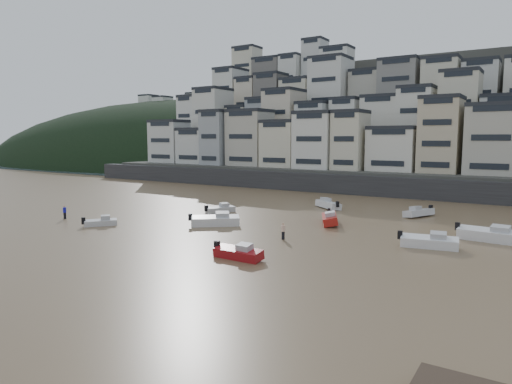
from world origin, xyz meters
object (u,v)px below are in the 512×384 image
Objects in this scene: boat_d at (429,240)px; boat_e at (330,217)px; boat_j at (101,221)px; person_pink at (283,231)px; boat_h at (328,203)px; boat_i at (419,211)px; boat_a at (238,251)px; boat_c at (215,219)px; boat_g at (490,233)px; boat_f at (220,208)px; person_blue at (65,212)px.

boat_d is 0.98× the size of boat_e.
person_pink is (21.64, 5.15, 0.32)m from boat_j.
boat_h is 0.97× the size of boat_e.
boat_i is 1.05× the size of boat_a.
boat_a is at bearing -84.25° from boat_c.
boat_c is at bearing -19.20° from boat_i.
boat_d is at bearing 46.50° from boat_a.
boat_c is at bearing 168.74° from person_pink.
boat_e is at bearing 151.65° from boat_h.
boat_e is at bearing -10.59° from boat_i.
boat_g is 1.14× the size of boat_e.
boat_i is (-4.87, 17.05, -0.07)m from boat_d.
person_pink reaches higher than boat_j.
boat_h is at bearing 100.65° from boat_a.
boat_j is at bearing -80.68° from boat_e.
boat_d is 1.01× the size of boat_h.
boat_i is (23.95, 11.27, 0.08)m from boat_f.
boat_h is 3.18× the size of person_blue.
boat_e is at bearing 90.89° from boat_a.
boat_a is (-0.21, -18.98, -0.12)m from boat_e.
boat_c reaches higher than boat_f.
boat_g is 24.91m from boat_h.
boat_h is 21.96m from person_pink.
boat_d reaches higher than boat_f.
person_blue reaches higher than boat_i.
boat_d reaches higher than boat_a.
boat_a is at bearing -114.30° from boat_f.
boat_c is at bearing 175.38° from boat_d.
boat_c is 26.83m from boat_i.
boat_a is at bearing -26.14° from boat_e.
boat_j is at bearing -176.76° from boat_f.
boat_h is at bearing -18.76° from boat_f.
boat_h is 12.25m from boat_e.
boat_i is 22.91m from person_pink.
boat_h is 1.08× the size of boat_i.
boat_g is at bearing -30.89° from boat_j.
boat_i is at bearing 34.57° from person_blue.
boat_e reaches higher than boat_d.
boat_g reaches higher than person_pink.
boat_d is 23.65m from boat_c.
boat_d reaches higher than boat_h.
boat_d is 29.39m from boat_f.
boat_c is 13.67m from boat_e.
boat_f reaches higher than boat_j.
boat_h reaches higher than boat_a.
boat_h is 3.18× the size of person_pink.
boat_h is (-17.74, 17.26, -0.01)m from boat_d.
boat_g is 3.75× the size of person_pink.
boat_h is at bearing 34.20° from boat_c.
boat_i is (-9.39, 10.95, -0.19)m from boat_g.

